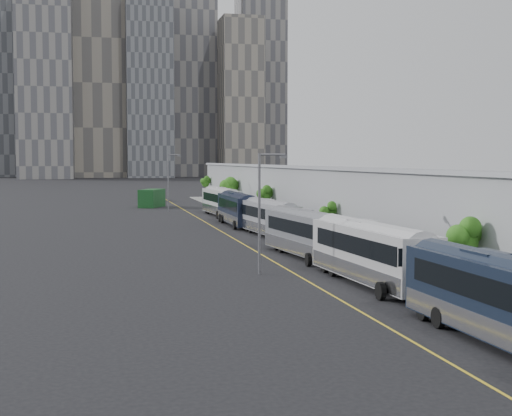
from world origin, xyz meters
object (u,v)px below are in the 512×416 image
object	(u,v)px
bus_4	(269,221)
street_lamp_near	(262,204)
shipping_container	(152,198)
bus_1	(504,307)
street_lamp_far	(169,178)
suv	(152,196)
bus_2	(371,258)
bus_6	(221,204)
bus_5	(238,212)
bus_3	(307,238)

from	to	relation	value
bus_4	street_lamp_near	bearing A→B (deg)	-109.58
bus_4	shipping_container	xyz separation A→B (m)	(-8.46, 47.42, -0.09)
bus_1	street_lamp_far	bearing A→B (deg)	92.44
street_lamp_far	suv	world-z (taller)	street_lamp_far
bus_2	street_lamp_far	bearing A→B (deg)	91.76
bus_1	street_lamp_near	xyz separation A→B (m)	(-5.76, 20.39, 3.21)
street_lamp_near	suv	size ratio (longest dim) A/B	1.31
street_lamp_near	shipping_container	world-z (taller)	street_lamp_near
bus_4	shipping_container	distance (m)	48.17
bus_4	street_lamp_far	bearing A→B (deg)	95.36
bus_1	bus_6	bearing A→B (deg)	87.97
bus_2	bus_6	world-z (taller)	bus_2
street_lamp_near	street_lamp_far	distance (m)	60.47
bus_5	street_lamp_near	bearing A→B (deg)	-98.55
street_lamp_far	bus_2	bearing A→B (deg)	-84.73
bus_2	bus_4	bearing A→B (deg)	85.49
bus_6	bus_2	bearing A→B (deg)	-93.57
bus_4	bus_2	bearing A→B (deg)	-95.84
bus_2	street_lamp_far	xyz separation A→B (m)	(-6.08, 65.89, 3.36)
bus_2	bus_5	world-z (taller)	bus_2
bus_2	suv	distance (m)	95.20
bus_2	bus_3	bearing A→B (deg)	88.03
bus_2	street_lamp_far	world-z (taller)	street_lamp_far
bus_2	street_lamp_near	bearing A→B (deg)	133.19
bus_1	bus_3	distance (m)	27.76
bus_3	bus_5	size ratio (longest dim) A/B	0.99
bus_6	suv	world-z (taller)	bus_6
bus_4	bus_5	size ratio (longest dim) A/B	0.97
street_lamp_near	suv	distance (m)	89.64
bus_1	street_lamp_far	distance (m)	81.17
bus_4	street_lamp_far	size ratio (longest dim) A/B	1.48
suv	bus_3	bearing A→B (deg)	-94.98
bus_6	bus_5	bearing A→B (deg)	-95.56
bus_4	bus_6	xyz separation A→B (m)	(-0.29, 27.22, 0.09)
street_lamp_far	street_lamp_near	bearing A→B (deg)	-89.69
bus_4	street_lamp_far	xyz separation A→B (m)	(-6.59, 36.66, 3.45)
bus_3	shipping_container	size ratio (longest dim) A/B	2.20
bus_2	bus_5	size ratio (longest dim) A/B	1.02
bus_3	bus_6	size ratio (longest dim) A/B	0.97
street_lamp_far	bus_4	bearing A→B (deg)	-79.81
bus_1	street_lamp_near	size ratio (longest dim) A/B	1.58
bus_4	street_lamp_near	world-z (taller)	street_lamp_near
bus_3	street_lamp_near	distance (m)	9.69
street_lamp_near	suv	bearing A→B (deg)	90.48
suv	shipping_container	bearing A→B (deg)	-103.76
street_lamp_far	bus_1	bearing A→B (deg)	-85.70
bus_5	street_lamp_near	distance (m)	36.37
bus_4	bus_6	bearing A→B (deg)	85.78
bus_3	bus_6	xyz separation A→B (m)	(0.57, 43.67, 0.07)
bus_4	bus_1	bearing A→B (deg)	-95.49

